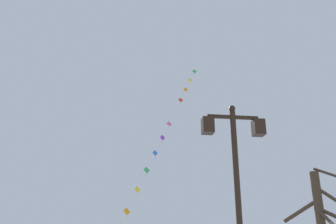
% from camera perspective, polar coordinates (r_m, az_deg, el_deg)
% --- Properties ---
extents(twin_lantern_lamp_post, '(1.57, 0.28, 5.25)m').
position_cam_1_polar(twin_lantern_lamp_post, '(8.96, 10.47, -8.75)').
color(twin_lantern_lamp_post, black).
rests_on(twin_lantern_lamp_post, ground_plane).
extents(kite_train, '(8.37, 12.40, 18.95)m').
position_cam_1_polar(kite_train, '(28.31, -0.84, -3.95)').
color(kite_train, brown).
rests_on(kite_train, ground_plane).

